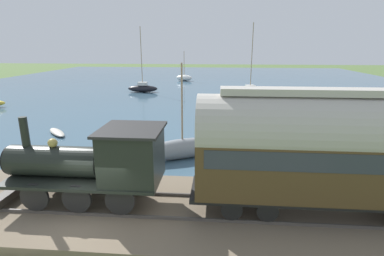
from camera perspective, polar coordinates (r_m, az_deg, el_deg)
name	(u,v)px	position (r m, az deg, el deg)	size (l,w,h in m)	color
ground_plane	(100,225)	(12.40, -17.07, -17.23)	(200.00, 200.00, 0.00)	#516B38
harbor_water	(193,83)	(54.08, 0.26, 8.51)	(80.00, 80.00, 0.01)	#426075
rail_embankment	(107,209)	(12.87, -15.91, -14.62)	(5.71, 56.00, 0.59)	#756651
steam_locomotive	(99,160)	(12.04, -17.36, -5.91)	(2.37, 6.48, 3.38)	black
passenger_coach	(332,148)	(11.65, 25.16, -3.39)	(2.44, 9.95, 4.58)	black
sailboat_black	(143,88)	(44.32, -9.37, 7.55)	(1.40, 4.32, 9.11)	black
sailboat_green	(250,92)	(39.62, 10.98, 6.68)	(2.56, 3.95, 9.25)	#236B42
sailboat_white	(184,78)	(57.89, -1.50, 9.55)	(2.52, 3.57, 5.53)	white
sailboat_gray	(182,148)	(17.87, -1.84, -3.91)	(3.35, 5.23, 5.63)	gray
rowboat_far_out	(290,165)	(17.49, 18.11, -6.68)	(2.79, 2.71, 0.38)	silver
rowboat_mid_harbor	(57,132)	(25.03, -24.33, -0.75)	(2.56, 2.49, 0.30)	#B7B2A3
rowboat_near_shore	(149,131)	(22.93, -8.17, -0.58)	(2.14, 1.83, 0.55)	beige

